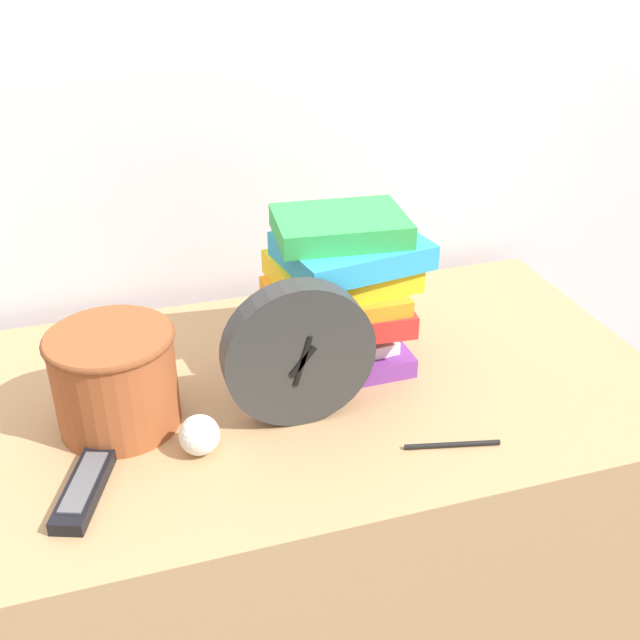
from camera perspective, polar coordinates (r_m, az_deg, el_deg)
wall_back at (r=1.47m, az=-9.44°, el=18.46°), size 6.00×0.04×2.40m
desk at (r=1.51m, az=-4.25°, el=-17.24°), size 1.39×0.69×0.75m
desk_clock at (r=1.13m, az=-1.62°, el=-2.64°), size 0.24×0.05×0.24m
book_stack at (r=1.27m, az=1.60°, el=2.27°), size 0.27×0.22×0.27m
basket at (r=1.18m, az=-15.37°, el=-4.18°), size 0.19×0.19×0.16m
tv_remote at (r=1.10m, az=-17.48°, el=-12.07°), size 0.10×0.17×0.02m
crumpled_paper_ball at (r=1.13m, az=-9.18°, el=-8.64°), size 0.06×0.06×0.06m
pen at (r=1.16m, az=10.05°, el=-9.33°), size 0.14×0.04×0.01m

